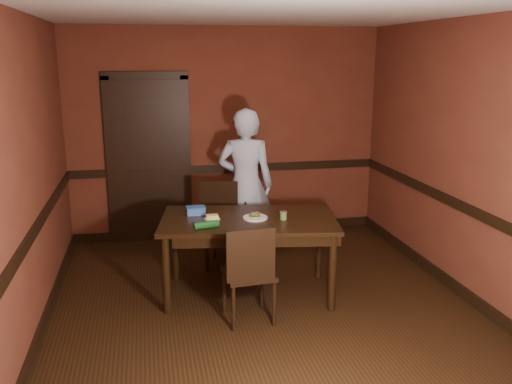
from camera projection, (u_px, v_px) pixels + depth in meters
name	position (u px, v px, depth m)	size (l,w,h in m)	color
floor	(263.00, 307.00, 5.18)	(4.00, 4.50, 0.01)	black
ceiling	(264.00, 11.00, 4.52)	(4.00, 4.50, 0.01)	beige
wall_back	(226.00, 134.00, 6.99)	(4.00, 0.02, 2.70)	brown
wall_front	(360.00, 259.00, 2.71)	(4.00, 0.02, 2.70)	brown
wall_left	(27.00, 179.00, 4.46)	(0.02, 4.50, 2.70)	brown
wall_right	(465.00, 161.00, 5.24)	(0.02, 4.50, 2.70)	brown
dado_back	(227.00, 169.00, 7.08)	(4.00, 0.03, 0.10)	black
dado_left	(35.00, 231.00, 4.57)	(0.03, 4.50, 0.10)	black
dado_right	(460.00, 205.00, 5.35)	(0.03, 4.50, 0.10)	black
baseboard_back	(228.00, 230.00, 7.29)	(4.00, 0.03, 0.12)	black
baseboard_left	(44.00, 321.00, 4.78)	(0.03, 4.50, 0.12)	black
baseboard_right	(452.00, 284.00, 5.56)	(0.03, 4.50, 0.12)	black
door	(149.00, 157.00, 6.82)	(1.05, 0.07, 2.20)	black
dining_table	(249.00, 256.00, 5.38)	(1.70, 0.96, 0.80)	black
chair_far	(227.00, 226.00, 6.09)	(0.44, 0.44, 0.95)	black
chair_near	(248.00, 272.00, 4.85)	(0.43, 0.43, 0.92)	black
person	(246.00, 184.00, 6.29)	(0.64, 0.42, 1.77)	silver
sandwich_plate	(255.00, 217.00, 5.27)	(0.24, 0.24, 0.06)	white
sauce_jar	(283.00, 215.00, 5.22)	(0.07, 0.07, 0.08)	#5C7F3C
cheese_saucer	(212.00, 218.00, 5.23)	(0.15, 0.15, 0.05)	white
food_tub	(196.00, 210.00, 5.40)	(0.19, 0.13, 0.08)	#3669C0
wrapped_veg	(206.00, 225.00, 4.96)	(0.07, 0.07, 0.23)	#15501C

